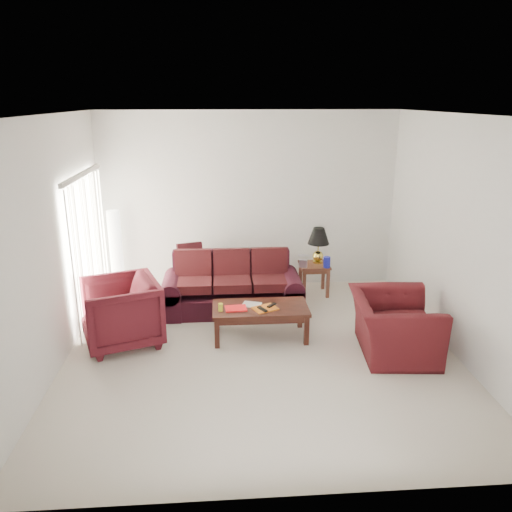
{
  "coord_description": "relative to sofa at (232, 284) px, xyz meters",
  "views": [
    {
      "loc": [
        -0.49,
        -5.83,
        3.18
      ],
      "look_at": [
        0.0,
        0.85,
        1.05
      ],
      "focal_mm": 35.0,
      "sensor_mm": 36.0,
      "label": 1
    }
  ],
  "objects": [
    {
      "name": "picture_frame",
      "position": [
        1.24,
        0.83,
        0.17
      ],
      "size": [
        0.17,
        0.2,
        0.06
      ],
      "primitive_type": "cube",
      "rotation": [
        1.36,
        0.0,
        0.21
      ],
      "color": "white",
      "rests_on": "end_table"
    },
    {
      "name": "floor",
      "position": [
        0.33,
        -1.37,
        -0.44
      ],
      "size": [
        5.0,
        5.0,
        0.0
      ],
      "primitive_type": "plane",
      "color": "beige",
      "rests_on": "ground"
    },
    {
      "name": "clock",
      "position": [
        1.18,
        0.44,
        0.15
      ],
      "size": [
        0.14,
        0.09,
        0.13
      ],
      "primitive_type": "cube",
      "rotation": [
        0.0,
        0.0,
        -0.38
      ],
      "color": "silver",
      "rests_on": "end_table"
    },
    {
      "name": "remote_a",
      "position": [
        0.38,
        -1.09,
        0.04
      ],
      "size": [
        0.14,
        0.18,
        0.02
      ],
      "primitive_type": "cube",
      "rotation": [
        0.0,
        0.0,
        0.51
      ],
      "color": "black",
      "rests_on": "coffee_table"
    },
    {
      "name": "armchair_left",
      "position": [
        -1.51,
        -0.99,
        0.01
      ],
      "size": [
        1.26,
        1.24,
        0.9
      ],
      "primitive_type": "imported",
      "rotation": [
        0.0,
        0.0,
        -1.22
      ],
      "color": "#440F16",
      "rests_on": "ground"
    },
    {
      "name": "armchair_right",
      "position": [
        2.04,
        -1.51,
        -0.06
      ],
      "size": [
        1.13,
        1.26,
        0.76
      ],
      "primitive_type": "imported",
      "rotation": [
        0.0,
        0.0,
        1.48
      ],
      "color": "#420F13",
      "rests_on": "ground"
    },
    {
      "name": "blinds",
      "position": [
        -2.09,
        -0.07,
        0.64
      ],
      "size": [
        0.1,
        2.0,
        2.16
      ],
      "primitive_type": "cube",
      "color": "silver",
      "rests_on": "ground"
    },
    {
      "name": "blue_canister",
      "position": [
        1.56,
        0.42,
        0.18
      ],
      "size": [
        0.12,
        0.12,
        0.18
      ],
      "primitive_type": "cylinder",
      "rotation": [
        0.0,
        0.0,
        -0.05
      ],
      "color": "#161A94",
      "rests_on": "end_table"
    },
    {
      "name": "sofa",
      "position": [
        0.0,
        0.0,
        0.0
      ],
      "size": [
        2.16,
        0.95,
        0.88
      ],
      "primitive_type": null,
      "rotation": [
        0.0,
        0.0,
        0.01
      ],
      "color": "black",
      "rests_on": "ground"
    },
    {
      "name": "yellow_glass",
      "position": [
        -0.18,
        -1.05,
        0.07
      ],
      "size": [
        0.08,
        0.08,
        0.11
      ],
      "primitive_type": "cylinder",
      "rotation": [
        0.0,
        0.0,
        -0.43
      ],
      "color": "yellow",
      "rests_on": "coffee_table"
    },
    {
      "name": "throw_pillow",
      "position": [
        -0.67,
        0.71,
        0.26
      ],
      "size": [
        0.45,
        0.31,
        0.43
      ],
      "primitive_type": "cube",
      "rotation": [
        -0.21,
        0.0,
        0.3
      ],
      "color": "black",
      "rests_on": "sofa"
    },
    {
      "name": "end_table",
      "position": [
        1.4,
        0.6,
        -0.18
      ],
      "size": [
        0.49,
        0.49,
        0.53
      ],
      "primitive_type": null,
      "rotation": [
        0.0,
        0.0,
        0.02
      ],
      "color": "#472418",
      "rests_on": "ground"
    },
    {
      "name": "table_lamp",
      "position": [
        1.46,
        0.67,
        0.39
      ],
      "size": [
        0.45,
        0.45,
        0.6
      ],
      "primitive_type": null,
      "rotation": [
        0.0,
        0.0,
        -0.28
      ],
      "color": "gold",
      "rests_on": "end_table"
    },
    {
      "name": "coffee_table",
      "position": [
        0.36,
        -0.94,
        -0.21
      ],
      "size": [
        1.35,
        0.74,
        0.46
      ],
      "primitive_type": null,
      "rotation": [
        0.0,
        0.0,
        -0.07
      ],
      "color": "black",
      "rests_on": "ground"
    },
    {
      "name": "remote_b",
      "position": [
        0.51,
        -0.97,
        0.04
      ],
      "size": [
        0.14,
        0.16,
        0.02
      ],
      "primitive_type": "cube",
      "rotation": [
        0.0,
        0.0,
        -0.67
      ],
      "color": "black",
      "rests_on": "coffee_table"
    },
    {
      "name": "floor_lamp",
      "position": [
        -1.88,
        0.78,
        0.3
      ],
      "size": [
        0.28,
        0.28,
        1.47
      ],
      "primitive_type": null,
      "rotation": [
        0.0,
        0.0,
        0.2
      ],
      "color": "white",
      "rests_on": "ground"
    },
    {
      "name": "magazine_orange",
      "position": [
        0.42,
        -1.03,
        0.02
      ],
      "size": [
        0.38,
        0.34,
        0.02
      ],
      "primitive_type": "cube",
      "rotation": [
        0.0,
        0.0,
        0.44
      ],
      "color": "#CD6518",
      "rests_on": "coffee_table"
    },
    {
      "name": "magazine_red",
      "position": [
        0.02,
        -1.0,
        0.02
      ],
      "size": [
        0.3,
        0.24,
        0.02
      ],
      "primitive_type": "cube",
      "rotation": [
        0.0,
        0.0,
        0.08
      ],
      "color": "red",
      "rests_on": "coffee_table"
    },
    {
      "name": "magazine_white",
      "position": [
        0.24,
        -0.88,
        0.02
      ],
      "size": [
        0.3,
        0.26,
        0.01
      ],
      "primitive_type": "cube",
      "rotation": [
        0.0,
        0.0,
        -0.34
      ],
      "color": "silver",
      "rests_on": "coffee_table"
    }
  ]
}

